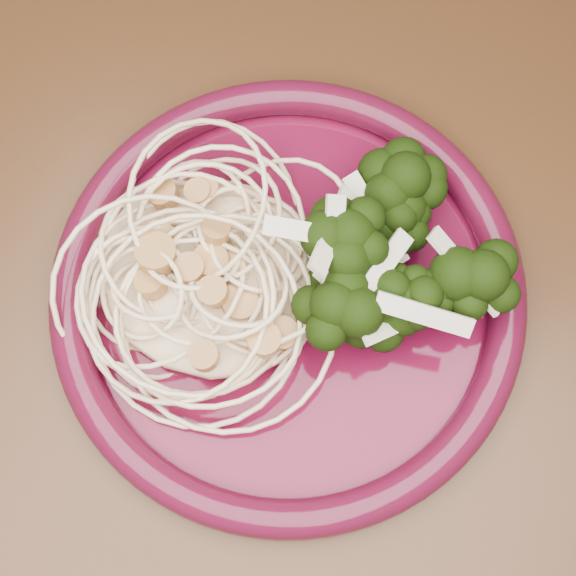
% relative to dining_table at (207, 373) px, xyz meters
% --- Properties ---
extents(dining_table, '(1.20, 0.80, 0.75)m').
position_rel_dining_table_xyz_m(dining_table, '(0.00, 0.00, 0.00)').
color(dining_table, '#472814').
rests_on(dining_table, ground).
extents(dinner_plate, '(0.35, 0.35, 0.02)m').
position_rel_dining_table_xyz_m(dinner_plate, '(0.04, 0.05, 0.11)').
color(dinner_plate, '#530922').
rests_on(dinner_plate, dining_table).
extents(spaghetti_pile, '(0.17, 0.16, 0.03)m').
position_rel_dining_table_xyz_m(spaghetti_pile, '(-0.01, 0.04, 0.12)').
color(spaghetti_pile, beige).
rests_on(spaghetti_pile, dinner_plate).
extents(scallop_cluster, '(0.14, 0.14, 0.04)m').
position_rel_dining_table_xyz_m(scallop_cluster, '(-0.01, 0.04, 0.16)').
color(scallop_cluster, '#C08743').
rests_on(scallop_cluster, spaghetti_pile).
extents(broccoli_pile, '(0.13, 0.18, 0.06)m').
position_rel_dining_table_xyz_m(broccoli_pile, '(0.10, 0.06, 0.13)').
color(broccoli_pile, black).
rests_on(broccoli_pile, dinner_plate).
extents(onion_garnish, '(0.09, 0.12, 0.06)m').
position_rel_dining_table_xyz_m(onion_garnish, '(0.10, 0.06, 0.17)').
color(onion_garnish, beige).
rests_on(onion_garnish, broccoli_pile).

